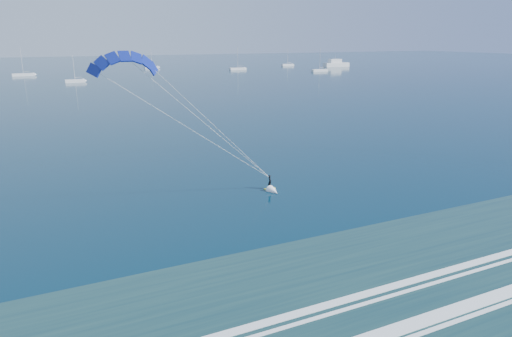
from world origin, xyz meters
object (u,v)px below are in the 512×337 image
object	(u,v)px
motor_yacht	(336,64)
sailboat_4	(152,67)
sailboat_3	(75,81)
sailboat_6	(320,70)
kitesurfer_rig	(204,123)
sailboat_7	(288,65)
sailboat_2	(24,75)
sailboat_5	(238,69)

from	to	relation	value
motor_yacht	sailboat_4	world-z (taller)	sailboat_4
sailboat_3	sailboat_4	xyz separation A→B (m)	(46.11, 70.90, 0.00)
sailboat_4	sailboat_6	xyz separation A→B (m)	(72.53, -61.23, 0.01)
kitesurfer_rig	sailboat_7	xyz separation A→B (m)	(125.32, 207.74, -7.97)
sailboat_2	sailboat_7	world-z (taller)	sailboat_2
motor_yacht	sailboat_6	xyz separation A→B (m)	(-30.35, -29.13, -1.09)
sailboat_2	sailboat_5	size ratio (longest dim) A/B	1.00
motor_yacht	sailboat_3	bearing A→B (deg)	-165.40
sailboat_5	sailboat_7	distance (m)	46.30
sailboat_2	sailboat_4	size ratio (longest dim) A/B	1.15
sailboat_5	sailboat_6	xyz separation A→B (m)	(33.35, -29.04, -0.01)
sailboat_2	sailboat_7	distance (m)	146.61
motor_yacht	sailboat_2	world-z (taller)	sailboat_2
sailboat_4	sailboat_7	distance (m)	81.90
kitesurfer_rig	sailboat_3	size ratio (longest dim) A/B	2.01
kitesurfer_rig	motor_yacht	world-z (taller)	kitesurfer_rig
sailboat_2	motor_yacht	bearing A→B (deg)	-1.44
sailboat_3	sailboat_5	distance (m)	93.66
sailboat_3	sailboat_4	world-z (taller)	sailboat_4
sailboat_7	sailboat_2	bearing A→B (deg)	-173.89
motor_yacht	sailboat_5	distance (m)	63.71
motor_yacht	sailboat_3	distance (m)	153.97
sailboat_2	sailboat_4	bearing A→B (deg)	23.27
sailboat_2	sailboat_6	distance (m)	141.33
kitesurfer_rig	sailboat_3	bearing A→B (deg)	90.68
kitesurfer_rig	sailboat_2	xyz separation A→B (m)	(-20.46, 192.14, -7.95)
motor_yacht	sailboat_7	world-z (taller)	sailboat_7
kitesurfer_rig	sailboat_7	world-z (taller)	kitesurfer_rig
motor_yacht	sailboat_2	xyz separation A→B (m)	(-167.69, 4.23, -1.08)
sailboat_3	sailboat_7	xyz separation A→B (m)	(127.09, 58.62, -0.00)
sailboat_6	sailboat_7	bearing A→B (deg)	80.21
sailboat_3	sailboat_5	bearing A→B (deg)	24.41
motor_yacht	sailboat_6	size ratio (longest dim) A/B	1.38
motor_yacht	sailboat_7	distance (m)	29.56
kitesurfer_rig	sailboat_7	size ratio (longest dim) A/B	2.00
motor_yacht	sailboat_5	xyz separation A→B (m)	(-63.70, -0.10, -1.08)
kitesurfer_rig	sailboat_6	bearing A→B (deg)	53.64
motor_yacht	kitesurfer_rig	bearing A→B (deg)	-128.08
sailboat_7	sailboat_4	bearing A→B (deg)	171.38
kitesurfer_rig	motor_yacht	xyz separation A→B (m)	(147.23, 187.92, -6.87)
motor_yacht	sailboat_6	world-z (taller)	sailboat_6
motor_yacht	sailboat_5	bearing A→B (deg)	-179.91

